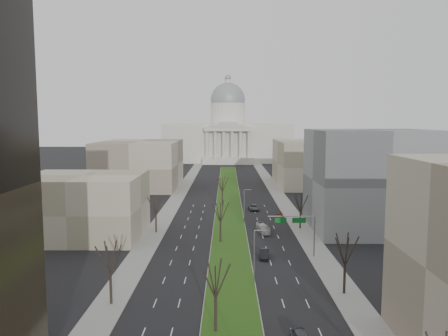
{
  "coord_description": "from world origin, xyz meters",
  "views": [
    {
      "loc": [
        -0.64,
        -11.88,
        26.3
      ],
      "look_at": [
        -1.46,
        115.91,
        12.23
      ],
      "focal_mm": 35.0,
      "sensor_mm": 36.0,
      "label": 1
    }
  ],
  "objects_px": {
    "car_grey_far": "(254,207)",
    "car_black": "(264,254)",
    "car_red": "(279,216)",
    "box_van": "(263,228)"
  },
  "relations": [
    {
      "from": "car_grey_far",
      "to": "car_black",
      "type": "bearing_deg",
      "value": -96.14
    },
    {
      "from": "car_red",
      "to": "car_grey_far",
      "type": "distance_m",
      "value": 12.7
    },
    {
      "from": "car_red",
      "to": "box_van",
      "type": "xyz_separation_m",
      "value": [
        -5.64,
        -14.86,
        0.35
      ]
    },
    {
      "from": "car_red",
      "to": "box_van",
      "type": "bearing_deg",
      "value": -102.25
    },
    {
      "from": "car_black",
      "to": "box_van",
      "type": "bearing_deg",
      "value": 92.1
    },
    {
      "from": "car_grey_far",
      "to": "box_van",
      "type": "xyz_separation_m",
      "value": [
        0.62,
        -25.91,
        0.2
      ]
    },
    {
      "from": "car_black",
      "to": "box_van",
      "type": "xyz_separation_m",
      "value": [
        1.28,
        18.81,
        0.17
      ]
    },
    {
      "from": "box_van",
      "to": "car_black",
      "type": "bearing_deg",
      "value": -103.85
    },
    {
      "from": "car_red",
      "to": "car_grey_far",
      "type": "xyz_separation_m",
      "value": [
        -6.25,
        11.05,
        0.14
      ]
    },
    {
      "from": "car_black",
      "to": "car_grey_far",
      "type": "height_order",
      "value": "car_black"
    }
  ]
}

